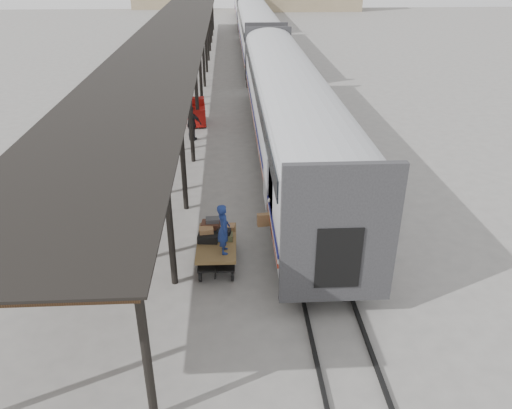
{
  "coord_description": "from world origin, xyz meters",
  "views": [
    {
      "loc": [
        0.47,
        -14.76,
        9.18
      ],
      "look_at": [
        1.26,
        -0.15,
        1.7
      ],
      "focal_mm": 35.0,
      "sensor_mm": 36.0,
      "label": 1
    }
  ],
  "objects": [
    {
      "name": "canopy",
      "position": [
        -3.4,
        24.0,
        4.0
      ],
      "size": [
        4.9,
        64.3,
        4.15
      ],
      "color": "#422B19",
      "rests_on": "ground"
    },
    {
      "name": "suitcase_stack",
      "position": [
        -0.14,
        -0.71,
        1.06
      ],
      "size": [
        1.22,
        1.14,
        0.57
      ],
      "rotation": [
        0.0,
        0.0,
        -0.02
      ],
      "color": "#3B3B3D",
      "rests_on": "baggage_cart"
    },
    {
      "name": "pedestrian",
      "position": [
        -1.55,
        11.06,
        0.92
      ],
      "size": [
        1.17,
        0.79,
        1.85
      ],
      "primitive_type": "imported",
      "rotation": [
        0.0,
        0.0,
        2.8
      ],
      "color": "black",
      "rests_on": "ground"
    },
    {
      "name": "luggage_tug",
      "position": [
        -1.46,
        13.74,
        0.69
      ],
      "size": [
        1.14,
        1.75,
        1.49
      ],
      "rotation": [
        0.0,
        0.0,
        0.06
      ],
      "color": "maroon",
      "rests_on": "ground"
    },
    {
      "name": "rails",
      "position": [
        3.2,
        34.0,
        0.06
      ],
      "size": [
        1.54,
        150.0,
        0.12
      ],
      "color": "black",
      "rests_on": "ground"
    },
    {
      "name": "train",
      "position": [
        3.19,
        33.79,
        2.69
      ],
      "size": [
        3.45,
        76.01,
        4.01
      ],
      "color": "silver",
      "rests_on": "ground"
    },
    {
      "name": "ground",
      "position": [
        0.0,
        0.0,
        0.0
      ],
      "size": [
        160.0,
        160.0,
        0.0
      ],
      "primitive_type": "plane",
      "color": "slate",
      "rests_on": "ground"
    },
    {
      "name": "porter",
      "position": [
        0.2,
        -1.65,
        1.67
      ],
      "size": [
        0.44,
        0.62,
        1.62
      ],
      "primitive_type": "imported",
      "rotation": [
        0.0,
        0.0,
        1.66
      ],
      "color": "navy",
      "rests_on": "baggage_cart"
    },
    {
      "name": "baggage_cart",
      "position": [
        -0.05,
        -1.0,
        0.65
      ],
      "size": [
        1.29,
        2.42,
        0.86
      ],
      "rotation": [
        0.0,
        0.0,
        -0.02
      ],
      "color": "brown",
      "rests_on": "ground"
    }
  ]
}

